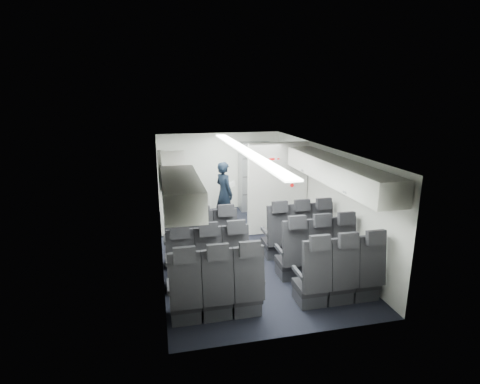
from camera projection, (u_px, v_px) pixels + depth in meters
name	position (u px, v px, depth m)	size (l,w,h in m)	color
cabin_shell	(244.00, 198.00, 7.64)	(3.41, 6.01, 2.16)	black
seat_row_front	(251.00, 241.00, 7.33)	(3.33, 0.56, 1.24)	black
seat_row_mid	(263.00, 260.00, 6.48)	(3.33, 0.56, 1.24)	black
seat_row_rear	(280.00, 285.00, 5.63)	(3.33, 0.56, 1.24)	black
overhead_bin_left_rear	(181.00, 192.00, 5.27)	(0.53, 1.80, 0.40)	silver
overhead_bin_left_front_open	(172.00, 175.00, 6.94)	(0.64, 1.70, 0.72)	#9E9E93
overhead_bin_right_rear	(361.00, 182.00, 5.87)	(0.53, 1.80, 0.40)	silver
overhead_bin_right_front	(315.00, 162.00, 7.52)	(0.53, 1.70, 0.40)	silver
bulkhead_partition	(278.00, 188.00, 8.62)	(1.40, 0.15, 2.13)	silver
galley_unit	(255.00, 176.00, 10.46)	(0.85, 0.52, 1.90)	#939399
boarding_door	(161.00, 192.00, 8.80)	(0.12, 1.27, 1.86)	silver
flight_attendant	(224.00, 193.00, 9.30)	(0.58, 0.38, 1.59)	black
carry_on_bag	(176.00, 175.00, 6.55)	(0.37, 0.26, 0.22)	black
papers	(232.00, 184.00, 9.24)	(0.19, 0.02, 0.13)	white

